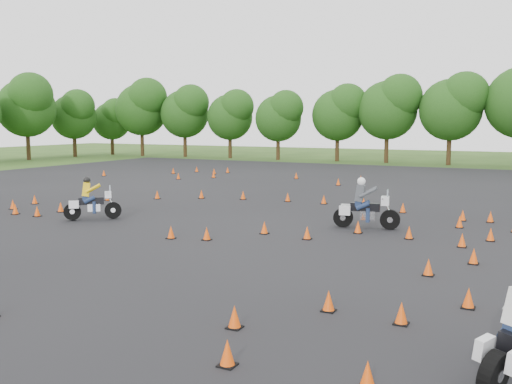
# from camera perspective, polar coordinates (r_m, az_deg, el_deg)

# --- Properties ---
(ground) EXTENTS (140.00, 140.00, 0.00)m
(ground) POSITION_cam_1_polar(r_m,az_deg,el_deg) (21.17, -4.88, -4.41)
(ground) COLOR #2D5119
(ground) RESTS_ON ground
(asphalt_pad) EXTENTS (62.00, 62.00, 0.00)m
(asphalt_pad) POSITION_cam_1_polar(r_m,az_deg,el_deg) (26.39, 1.95, -2.10)
(asphalt_pad) COLOR black
(asphalt_pad) RESTS_ON ground
(treeline) EXTENTS (86.90, 32.44, 10.70)m
(treeline) POSITION_cam_1_polar(r_m,az_deg,el_deg) (53.52, 17.12, 7.15)
(treeline) COLOR #1F4714
(treeline) RESTS_ON ground
(traffic_cones) EXTENTS (36.40, 33.15, 0.45)m
(traffic_cones) POSITION_cam_1_polar(r_m,az_deg,el_deg) (26.63, 1.85, -1.53)
(traffic_cones) COLOR #F8500A
(traffic_cones) RESTS_ON asphalt_pad
(rider_grey) EXTENTS (2.71, 1.26, 2.01)m
(rider_grey) POSITION_cam_1_polar(r_m,az_deg,el_deg) (22.87, 11.01, -1.09)
(rider_grey) COLOR #46494E
(rider_grey) RESTS_ON ground
(rider_yellow) EXTENTS (2.30, 2.14, 1.86)m
(rider_yellow) POSITION_cam_1_polar(r_m,az_deg,el_deg) (25.35, -16.05, -0.63)
(rider_yellow) COLOR yellow
(rider_yellow) RESTS_ON ground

